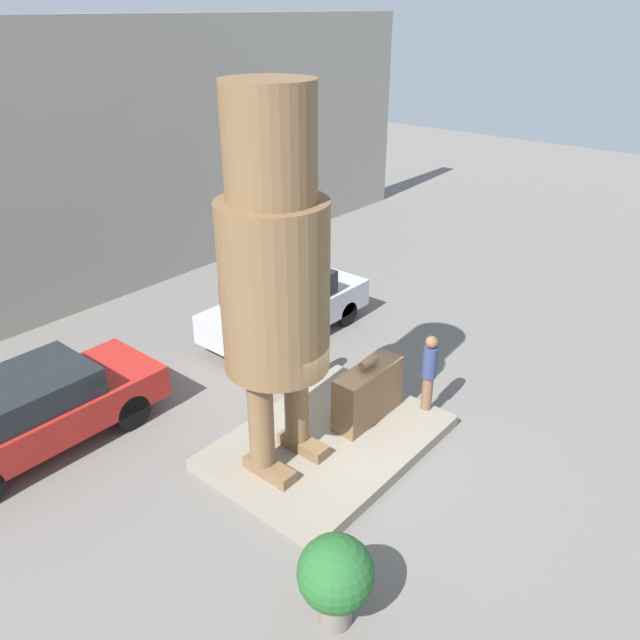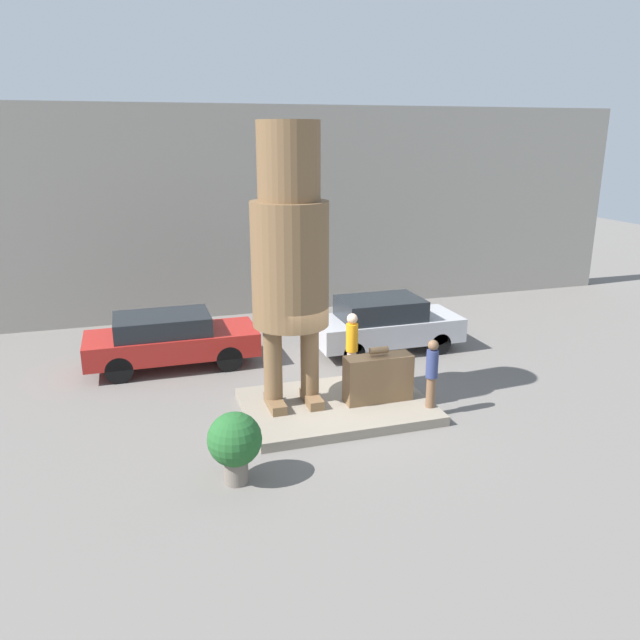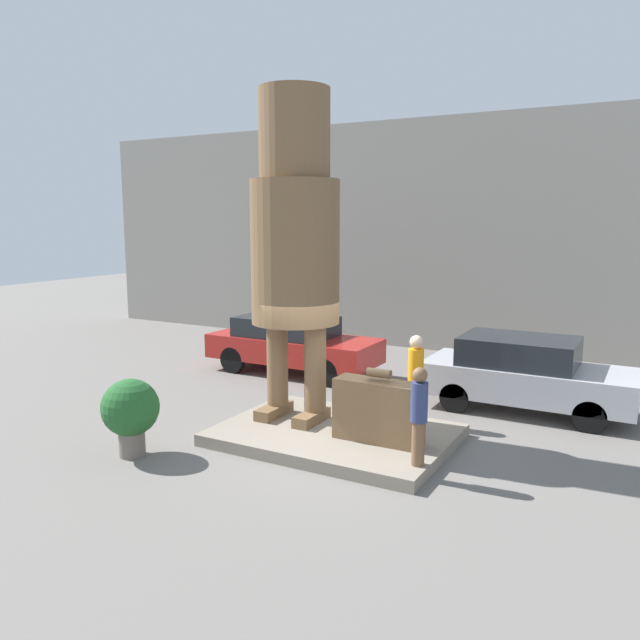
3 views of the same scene
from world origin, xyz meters
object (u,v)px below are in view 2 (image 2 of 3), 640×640
object	(u,v)px
giant_suitcase	(378,378)
worker_hivis	(352,344)
planter_pot	(235,442)
statue_figure	(290,246)
parked_car_red	(170,339)
tourist	(432,371)
parked_car_silver	(385,323)

from	to	relation	value
giant_suitcase	worker_hivis	size ratio (longest dim) A/B	0.87
planter_pot	statue_figure	bearing A→B (deg)	56.23
planter_pot	parked_car_red	bearing A→B (deg)	96.00
worker_hivis	parked_car_red	bearing A→B (deg)	150.98
statue_figure	giant_suitcase	xyz separation A→B (m)	(1.91, -0.42, -3.04)
statue_figure	planter_pot	bearing A→B (deg)	-123.77
tourist	parked_car_silver	xyz separation A→B (m)	(0.76, 4.41, -0.26)
worker_hivis	statue_figure	bearing A→B (deg)	-144.90
tourist	planter_pot	xyz separation A→B (m)	(-4.63, -1.48, -0.27)
giant_suitcase	parked_car_red	distance (m)	6.01
parked_car_red	giant_suitcase	bearing A→B (deg)	-44.10
parked_car_silver	planter_pot	xyz separation A→B (m)	(-5.39, -5.89, -0.01)
statue_figure	parked_car_silver	world-z (taller)	statue_figure
statue_figure	tourist	bearing A→B (deg)	-21.06
tourist	parked_car_red	distance (m)	7.20
statue_figure	giant_suitcase	distance (m)	3.62
parked_car_silver	parked_car_red	bearing A→B (deg)	175.65
parked_car_red	planter_pot	size ratio (longest dim) A/B	3.34
planter_pot	worker_hivis	bearing A→B (deg)	47.15
parked_car_red	tourist	bearing A→B (deg)	-42.62
statue_figure	parked_car_red	bearing A→B (deg)	122.57
giant_suitcase	worker_hivis	xyz separation A→B (m)	(0.01, 1.78, 0.22)
giant_suitcase	statue_figure	bearing A→B (deg)	167.54
statue_figure	worker_hivis	bearing A→B (deg)	35.10
tourist	parked_car_silver	distance (m)	4.48
parked_car_silver	planter_pot	bearing A→B (deg)	-132.44
parked_car_silver	planter_pot	size ratio (longest dim) A/B	3.14
worker_hivis	planter_pot	bearing A→B (deg)	-132.85
worker_hivis	tourist	bearing A→B (deg)	-68.65
parked_car_red	parked_car_silver	bearing A→B (deg)	-4.35
statue_figure	parked_car_silver	distance (m)	5.75
statue_figure	planter_pot	size ratio (longest dim) A/B	4.53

